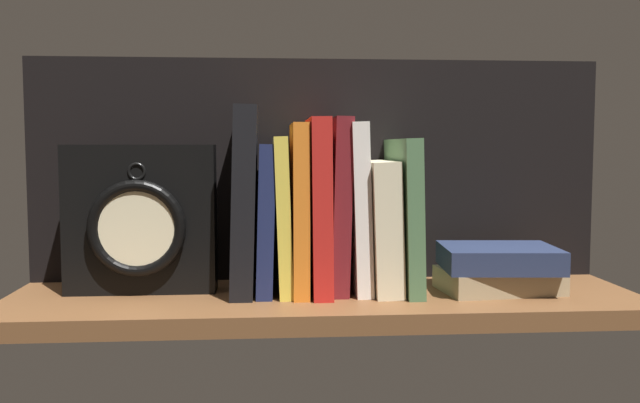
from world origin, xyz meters
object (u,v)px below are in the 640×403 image
object	(u,v)px
book_white_catcher	(357,207)
book_green_romantic	(404,214)
book_red_requiem	(318,205)
book_navy_bierce	(266,218)
book_maroon_dawkins	(338,205)
book_cream_twain	(380,226)
framed_clock	(141,220)
book_orange_pandolfini	(299,208)
book_yellow_seinlanguage	(283,215)
book_stack_side	(499,268)
book_black_skeptic	(245,200)

from	to	relation	value
book_white_catcher	book_green_romantic	xyz separation A→B (cm)	(6.51, 0.00, -1.07)
book_red_requiem	book_navy_bierce	bearing A→B (deg)	180.00
book_navy_bierce	book_white_catcher	distance (cm)	12.62
book_maroon_dawkins	book_green_romantic	distance (cm)	9.20
book_cream_twain	framed_clock	size ratio (longest dim) A/B	0.89
book_orange_pandolfini	book_cream_twain	size ratio (longest dim) A/B	1.28
book_yellow_seinlanguage	book_green_romantic	xyz separation A→B (cm)	(16.77, 0.00, -0.12)
book_red_requiem	book_cream_twain	size ratio (longest dim) A/B	1.32
book_red_requiem	book_orange_pandolfini	bearing A→B (deg)	180.00
book_yellow_seinlanguage	book_red_requiem	distance (cm)	5.07
book_white_catcher	book_cream_twain	size ratio (longest dim) A/B	1.29
framed_clock	book_stack_side	xyz separation A→B (cm)	(48.77, -3.29, -6.68)
book_orange_pandolfini	book_maroon_dawkins	bearing A→B (deg)	0.00
book_yellow_seinlanguage	book_stack_side	bearing A→B (deg)	-5.62
book_yellow_seinlanguage	book_white_catcher	bearing A→B (deg)	0.00
book_black_skeptic	book_green_romantic	world-z (taller)	book_black_skeptic
book_navy_bierce	book_stack_side	size ratio (longest dim) A/B	1.22
book_red_requiem	book_stack_side	distance (cm)	26.25
book_maroon_dawkins	framed_clock	bearing A→B (deg)	179.20
book_yellow_seinlanguage	book_maroon_dawkins	xyz separation A→B (cm)	(7.68, 0.00, 1.31)
book_red_requiem	book_white_catcher	xyz separation A→B (cm)	(5.34, 0.00, -0.30)
book_black_skeptic	book_navy_bierce	distance (cm)	3.81
book_yellow_seinlanguage	book_red_requiem	bearing A→B (deg)	0.00
book_black_skeptic	book_maroon_dawkins	world-z (taller)	book_black_skeptic
book_cream_twain	book_white_catcher	bearing A→B (deg)	180.00
book_stack_side	book_cream_twain	bearing A→B (deg)	169.72
book_yellow_seinlanguage	framed_clock	xyz separation A→B (cm)	(-19.21, 0.38, -0.64)
book_red_requiem	book_cream_twain	bearing A→B (deg)	0.00
book_maroon_dawkins	book_white_catcher	size ratio (longest dim) A/B	1.03
book_navy_bierce	book_red_requiem	distance (cm)	7.40
book_black_skeptic	book_red_requiem	distance (cm)	10.10
book_navy_bierce	book_maroon_dawkins	world-z (taller)	book_maroon_dawkins
book_maroon_dawkins	book_stack_side	xyz separation A→B (cm)	(21.88, -2.91, -8.63)
book_yellow_seinlanguage	book_white_catcher	xyz separation A→B (cm)	(10.26, 0.00, 0.95)
book_red_requiem	framed_clock	xyz separation A→B (cm)	(-24.12, 0.38, -1.89)
book_red_requiem	book_maroon_dawkins	distance (cm)	2.77
book_black_skeptic	book_maroon_dawkins	distance (cm)	12.85
book_cream_twain	book_navy_bierce	bearing A→B (deg)	180.00
book_orange_pandolfini	book_green_romantic	world-z (taller)	book_orange_pandolfini
book_red_requiem	book_yellow_seinlanguage	bearing A→B (deg)	180.00
book_stack_side	book_navy_bierce	bearing A→B (deg)	174.78
book_orange_pandolfini	book_black_skeptic	bearing A→B (deg)	180.00
book_orange_pandolfini	book_yellow_seinlanguage	bearing A→B (deg)	180.00
book_yellow_seinlanguage	book_white_catcher	world-z (taller)	book_white_catcher
book_yellow_seinlanguage	book_white_catcher	size ratio (longest dim) A/B	0.92
book_navy_bierce	book_red_requiem	bearing A→B (deg)	0.00
book_red_requiem	book_green_romantic	distance (cm)	11.94
book_navy_bierce	book_yellow_seinlanguage	world-z (taller)	book_yellow_seinlanguage
book_green_romantic	book_red_requiem	bearing A→B (deg)	180.00
book_cream_twain	framed_clock	xyz separation A→B (cm)	(-32.72, 0.38, 1.00)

